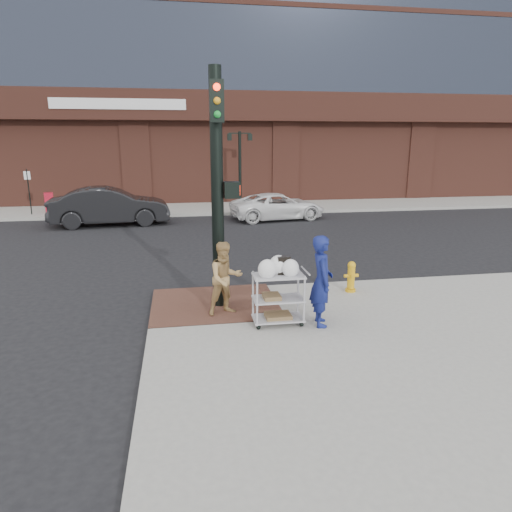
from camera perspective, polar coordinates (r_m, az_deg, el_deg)
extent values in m
plane|color=black|center=(9.63, -1.12, -8.42)|extent=(220.00, 220.00, 0.00)
cube|color=gray|center=(43.21, 9.22, 9.32)|extent=(65.00, 36.00, 0.15)
cube|color=#4B2D23|center=(10.35, -5.17, -5.90)|extent=(2.80, 2.40, 0.01)
cube|color=brown|center=(41.61, -0.63, 28.86)|extent=(42.00, 26.00, 28.00)
cylinder|color=black|center=(25.05, -2.02, 10.74)|extent=(0.16, 0.16, 4.00)
cube|color=black|center=(25.01, -2.06, 15.08)|extent=(1.20, 0.06, 0.06)
cube|color=black|center=(24.94, -3.35, 14.61)|extent=(0.22, 0.22, 0.35)
cube|color=black|center=(25.08, -0.77, 14.63)|extent=(0.22, 0.22, 0.35)
cylinder|color=black|center=(24.98, -26.50, 7.17)|extent=(0.05, 0.05, 2.20)
cylinder|color=black|center=(9.68, -4.86, 7.91)|extent=(0.26, 0.26, 5.00)
cube|color=black|center=(9.70, -3.08, 8.25)|extent=(0.32, 0.28, 0.34)
cube|color=#FF260C|center=(9.72, -2.13, 8.28)|extent=(0.02, 0.18, 0.22)
cube|color=black|center=(9.37, -4.95, 18.73)|extent=(0.28, 0.18, 0.80)
imported|color=navy|center=(8.99, 8.20, -3.09)|extent=(0.52, 0.71, 1.81)
imported|color=#AC8751|center=(9.51, -3.85, -2.82)|extent=(0.90, 0.79, 1.55)
imported|color=black|center=(21.42, -17.78, 5.95)|extent=(5.29, 2.28, 1.70)
imported|color=white|center=(21.95, 2.75, 6.22)|extent=(4.79, 2.77, 1.26)
cube|color=#A8A8AD|center=(8.89, 2.83, -2.48)|extent=(1.00, 0.56, 0.03)
cube|color=#A8A8AD|center=(9.04, 2.79, -5.36)|extent=(1.00, 0.56, 0.03)
cube|color=#A8A8AD|center=(9.19, 2.76, -7.76)|extent=(1.00, 0.56, 0.03)
cube|color=black|center=(8.92, 3.46, -1.26)|extent=(0.24, 0.15, 0.35)
cube|color=brown|center=(9.00, 1.97, -5.08)|extent=(0.33, 0.38, 0.09)
cube|color=brown|center=(9.17, 2.76, -7.44)|extent=(0.51, 0.40, 0.08)
cylinder|color=gold|center=(11.33, 11.71, -4.18)|extent=(0.25, 0.25, 0.07)
cylinder|color=gold|center=(11.23, 11.80, -2.63)|extent=(0.18, 0.18, 0.55)
sphere|color=gold|center=(11.15, 11.87, -1.15)|extent=(0.20, 0.20, 0.20)
cylinder|color=gold|center=(11.22, 11.81, -2.42)|extent=(0.35, 0.08, 0.08)
cube|color=#B21427|center=(25.40, -24.43, 6.11)|extent=(0.50, 0.47, 0.99)
cube|color=blue|center=(25.10, -21.47, 6.20)|extent=(0.44, 0.41, 0.90)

